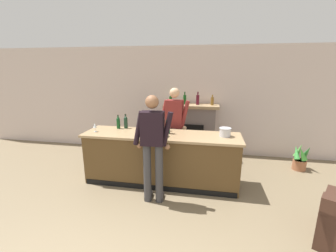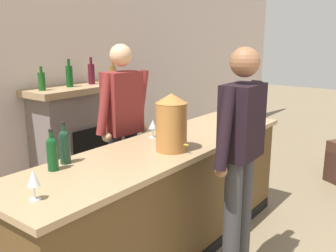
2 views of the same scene
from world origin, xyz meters
The scene contains 13 objects.
wall_back_panel centered at (0.00, 4.61, 1.38)m, with size 12.00×0.07×2.75m.
bar_counter centered at (-0.08, 2.78, 0.50)m, with size 2.98×0.77×1.00m.
fireplace_stone centered at (0.36, 4.35, 0.68)m, with size 1.36×0.52×1.64m.
potted_plant_corner centered at (2.83, 3.89, 0.27)m, with size 0.33×0.33×0.61m.
person_customer centered at (-0.07, 2.11, 1.01)m, with size 0.66×0.32×1.81m.
person_bartender centered at (0.08, 3.42, 1.01)m, with size 0.66×0.33×1.81m.
copper_dispenser centered at (-0.18, 2.65, 1.23)m, with size 0.25×0.29×0.46m.
ice_bucket_steel centered at (1.10, 2.84, 1.08)m, with size 0.21×0.21×0.16m.
wine_bottle_rose_blush centered at (-0.88, 3.06, 1.13)m, with size 0.08×0.08×0.30m.
wine_bottle_burgundy_dark centered at (-1.02, 3.01, 1.12)m, with size 0.07×0.07×0.28m.
wine_bottle_chardonnay_pale centered at (0.04, 2.84, 1.15)m, with size 0.08×0.08×0.34m.
wine_glass_front_left centered at (0.03, 3.01, 1.11)m, with size 0.07×0.07×0.16m.
wine_glass_back_row centered at (-1.38, 2.69, 1.12)m, with size 0.07×0.07×0.18m.
Camera 2 is at (-2.45, 0.95, 1.87)m, focal length 40.00 mm.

